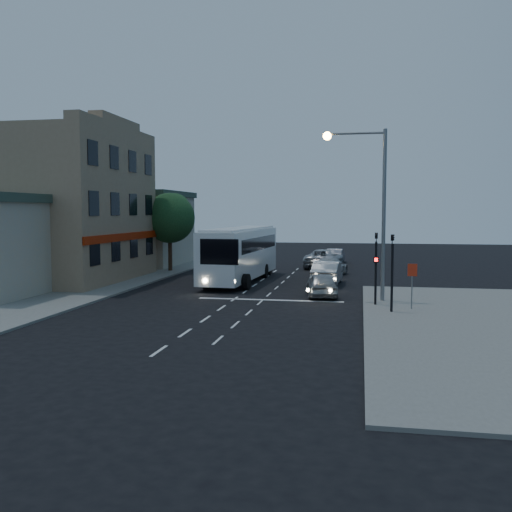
% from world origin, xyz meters
% --- Properties ---
extents(ground, '(120.00, 120.00, 0.00)m').
position_xyz_m(ground, '(0.00, 0.00, 0.00)').
color(ground, black).
extents(sidewalk_far, '(12.00, 50.00, 0.12)m').
position_xyz_m(sidewalk_far, '(-13.00, 8.00, 0.06)').
color(sidewalk_far, slate).
rests_on(sidewalk_far, ground).
extents(road_markings, '(8.00, 30.55, 0.01)m').
position_xyz_m(road_markings, '(1.29, 3.31, 0.00)').
color(road_markings, silver).
rests_on(road_markings, ground).
extents(tour_bus, '(3.15, 12.24, 3.72)m').
position_xyz_m(tour_bus, '(-1.33, 9.87, 2.01)').
color(tour_bus, silver).
rests_on(tour_bus, ground).
extents(car_suv, '(2.16, 4.24, 1.38)m').
position_xyz_m(car_suv, '(4.68, 3.80, 0.69)').
color(car_suv, '#A1A1A1').
rests_on(car_suv, ground).
extents(car_sedan_a, '(1.91, 4.85, 1.57)m').
position_xyz_m(car_sedan_a, '(4.67, 9.25, 0.79)').
color(car_sedan_a, '#BABABA').
rests_on(car_sedan_a, ground).
extents(car_sedan_b, '(2.78, 4.96, 1.36)m').
position_xyz_m(car_sedan_b, '(4.57, 14.60, 0.68)').
color(car_sedan_b, '#B4B4B5').
rests_on(car_sedan_b, ground).
extents(car_sedan_c, '(3.34, 6.08, 1.61)m').
position_xyz_m(car_sedan_c, '(3.76, 20.44, 0.81)').
color(car_sedan_c, '#B9B9BB').
rests_on(car_sedan_c, ground).
extents(car_extra, '(1.70, 4.22, 1.36)m').
position_xyz_m(car_extra, '(4.47, 25.50, 0.68)').
color(car_extra, '#95969E').
rests_on(car_extra, ground).
extents(traffic_signal_main, '(0.25, 0.35, 4.10)m').
position_xyz_m(traffic_signal_main, '(7.60, 0.78, 2.42)').
color(traffic_signal_main, black).
rests_on(traffic_signal_main, sidewalk_near).
extents(traffic_signal_side, '(0.18, 0.15, 4.10)m').
position_xyz_m(traffic_signal_side, '(8.30, -1.20, 2.42)').
color(traffic_signal_side, black).
rests_on(traffic_signal_side, sidewalk_near).
extents(regulatory_sign, '(0.45, 0.12, 2.20)m').
position_xyz_m(regulatory_sign, '(9.30, -0.24, 1.60)').
color(regulatory_sign, slate).
rests_on(regulatory_sign, sidewalk_near).
extents(streetlight, '(3.32, 0.44, 9.00)m').
position_xyz_m(streetlight, '(7.34, 2.20, 5.73)').
color(streetlight, slate).
rests_on(streetlight, sidewalk_near).
extents(main_building, '(10.12, 12.00, 11.00)m').
position_xyz_m(main_building, '(-13.96, 8.00, 5.16)').
color(main_building, '#8B7055').
rests_on(main_building, sidewalk_far).
extents(low_building_north, '(9.40, 9.40, 6.50)m').
position_xyz_m(low_building_north, '(-13.50, 20.00, 3.39)').
color(low_building_north, tan).
rests_on(low_building_north, sidewalk_far).
extents(street_tree, '(4.00, 4.00, 6.20)m').
position_xyz_m(street_tree, '(-8.21, 15.02, 4.50)').
color(street_tree, black).
rests_on(street_tree, sidewalk_far).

